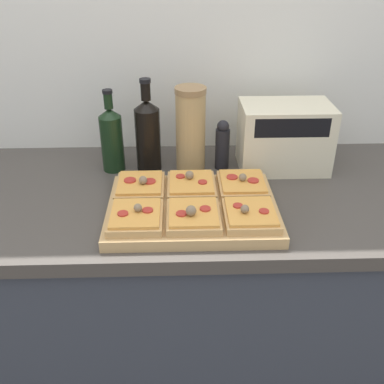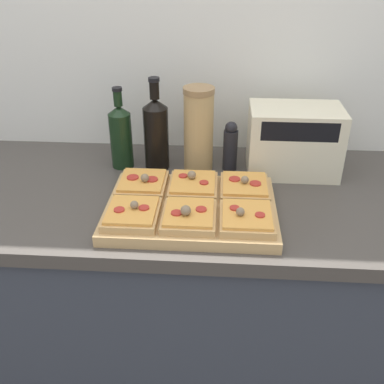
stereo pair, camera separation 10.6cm
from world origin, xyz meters
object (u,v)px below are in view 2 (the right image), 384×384
Objects in this scene: cutting_board at (191,209)px; toaster_oven at (294,140)px; wine_bottle at (156,132)px; pepper_mill at (230,146)px; grain_jar_tall at (199,129)px; olive_oil_bottle at (121,135)px.

toaster_oven is (0.30, 0.28, 0.09)m from cutting_board.
wine_bottle is 1.82× the size of pepper_mill.
grain_jar_tall reaches higher than pepper_mill.
toaster_oven is (0.43, -0.00, -0.02)m from wine_bottle.
pepper_mill is at bearing 69.41° from cutting_board.
cutting_board is 1.69× the size of grain_jar_tall.
olive_oil_bottle is 0.35m from pepper_mill.
wine_bottle is at bearing 180.00° from grain_jar_tall.
wine_bottle is 0.43m from toaster_oven.
olive_oil_bottle is at bearing 180.00° from wine_bottle.
grain_jar_tall is 0.88× the size of toaster_oven.
olive_oil_bottle is 0.11m from wine_bottle.
cutting_board is at bearing -90.73° from grain_jar_tall.
wine_bottle is at bearing 180.00° from pepper_mill.
toaster_oven is at bearing -0.09° from olive_oil_bottle.
grain_jar_tall reaches higher than olive_oil_bottle.
toaster_oven is at bearing 42.77° from cutting_board.
wine_bottle reaches higher than cutting_board.
olive_oil_bottle is 0.25m from grain_jar_tall.
olive_oil_bottle is 0.98× the size of grain_jar_tall.
cutting_board is at bearing -110.59° from pepper_mill.
olive_oil_bottle is 0.54m from toaster_oven.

